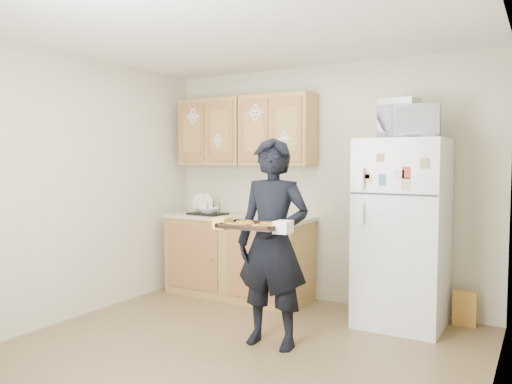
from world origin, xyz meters
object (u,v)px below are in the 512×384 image
(person, at_px, (273,243))
(dish_rack, at_px, (208,208))
(refrigerator, at_px, (402,232))
(baking_tray, at_px, (252,226))
(microwave, at_px, (409,122))

(person, relative_size, dish_rack, 4.37)
(refrigerator, bearing_deg, dish_rack, -178.83)
(baking_tray, height_order, dish_rack, dish_rack)
(refrigerator, relative_size, dish_rack, 4.41)
(person, relative_size, baking_tray, 3.71)
(dish_rack, bearing_deg, refrigerator, 1.17)
(baking_tray, height_order, microwave, microwave)
(refrigerator, distance_m, person, 1.31)
(person, bearing_deg, dish_rack, 140.57)
(refrigerator, distance_m, dish_rack, 2.15)
(baking_tray, bearing_deg, refrigerator, 56.82)
(microwave, bearing_deg, refrigerator, 129.48)
(person, bearing_deg, microwave, 47.51)
(refrigerator, xyz_separation_m, dish_rack, (-2.14, -0.04, 0.13))
(baking_tray, distance_m, microwave, 1.76)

